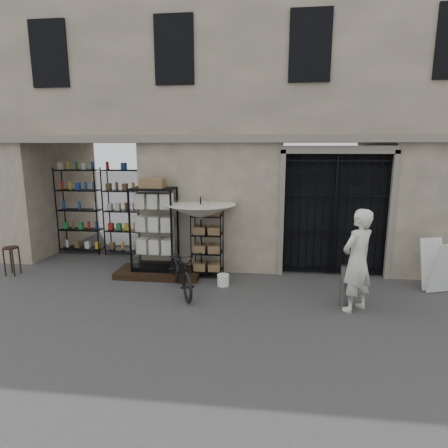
# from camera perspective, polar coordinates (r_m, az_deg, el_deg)

# --- Properties ---
(ground) EXTENTS (80.00, 80.00, 0.00)m
(ground) POSITION_cam_1_polar(r_m,az_deg,el_deg) (7.48, 4.91, -12.52)
(ground) COLOR black
(ground) RESTS_ON ground
(main_building) EXTENTS (14.00, 4.00, 9.00)m
(main_building) POSITION_cam_1_polar(r_m,az_deg,el_deg) (10.92, 6.17, 19.15)
(main_building) COLOR tan
(main_building) RESTS_ON ground
(shop_recess) EXTENTS (3.00, 1.70, 3.00)m
(shop_recess) POSITION_cam_1_polar(r_m,az_deg,el_deg) (10.82, -18.91, 2.73)
(shop_recess) COLOR black
(shop_recess) RESTS_ON ground
(shop_shelving) EXTENTS (2.70, 0.50, 2.50)m
(shop_shelving) POSITION_cam_1_polar(r_m,az_deg,el_deg) (11.33, -17.97, 1.88)
(shop_shelving) COLOR black
(shop_shelving) RESTS_ON ground
(iron_gate) EXTENTS (2.50, 0.21, 3.00)m
(iron_gate) POSITION_cam_1_polar(r_m,az_deg,el_deg) (9.36, 16.37, 1.59)
(iron_gate) COLOR black
(iron_gate) RESTS_ON ground
(step_platform) EXTENTS (2.00, 0.90, 0.15)m
(step_platform) POSITION_cam_1_polar(r_m,az_deg,el_deg) (9.26, -9.84, -7.33)
(step_platform) COLOR black
(step_platform) RESTS_ON ground
(display_cabinet) EXTENTS (1.11, 0.85, 2.14)m
(display_cabinet) POSITION_cam_1_polar(r_m,az_deg,el_deg) (9.08, -10.52, -1.40)
(display_cabinet) COLOR black
(display_cabinet) RESTS_ON step_platform
(wire_rack) EXTENTS (0.79, 0.64, 1.58)m
(wire_rack) POSITION_cam_1_polar(r_m,az_deg,el_deg) (8.91, -2.55, -3.21)
(wire_rack) COLOR black
(wire_rack) RESTS_ON ground
(market_umbrella) EXTENTS (1.85, 1.87, 2.33)m
(market_umbrella) POSITION_cam_1_polar(r_m,az_deg,el_deg) (8.69, -3.57, 2.50)
(market_umbrella) COLOR black
(market_umbrella) RESTS_ON ground
(white_bucket) EXTENTS (0.32, 0.32, 0.26)m
(white_bucket) POSITION_cam_1_polar(r_m,az_deg,el_deg) (8.49, -0.12, -8.52)
(white_bucket) COLOR white
(white_bucket) RESTS_ON ground
(bicycle) EXTENTS (1.01, 1.16, 1.86)m
(bicycle) POSITION_cam_1_polar(r_m,az_deg,el_deg) (8.27, -6.47, -10.12)
(bicycle) COLOR black
(bicycle) RESTS_ON ground
(wooden_stool) EXTENTS (0.42, 0.42, 0.70)m
(wooden_stool) POSITION_cam_1_polar(r_m,az_deg,el_deg) (10.46, -29.60, -4.82)
(wooden_stool) COLOR black
(wooden_stool) RESTS_ON ground
(steel_bollard) EXTENTS (0.16, 0.16, 0.81)m
(steel_bollard) POSITION_cam_1_polar(r_m,az_deg,el_deg) (7.74, 17.78, -8.95)
(steel_bollard) COLOR slate
(steel_bollard) RESTS_ON ground
(shopkeeper) EXTENTS (1.80, 1.97, 0.47)m
(shopkeeper) POSITION_cam_1_polar(r_m,az_deg,el_deg) (7.75, 19.15, -12.23)
(shopkeeper) COLOR silver
(shopkeeper) RESTS_ON ground
(easel_sign) EXTENTS (0.69, 0.74, 1.11)m
(easel_sign) POSITION_cam_1_polar(r_m,az_deg,el_deg) (9.20, 29.80, -5.59)
(easel_sign) COLOR silver
(easel_sign) RESTS_ON ground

